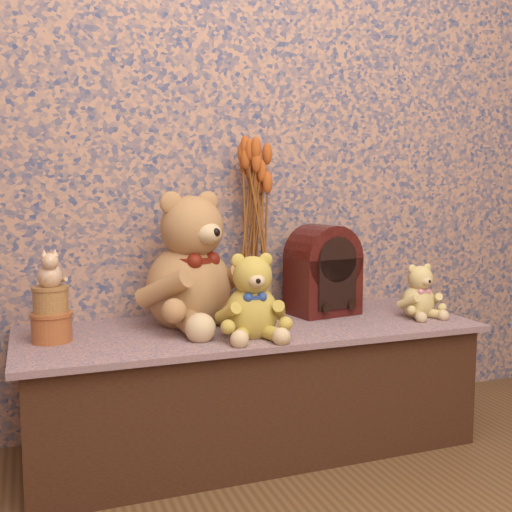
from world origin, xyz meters
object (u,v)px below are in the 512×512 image
Objects in this scene: cathedral_radio at (323,269)px; ceramic_vase at (255,287)px; cat_figurine at (49,267)px; biscuit_tin_lower at (52,328)px; teddy_medium at (252,292)px; teddy_large at (188,254)px; teddy_small at (418,288)px.

ceramic_vase is at bearing 153.43° from cathedral_radio.
cathedral_radio is at bearing 2.67° from cat_figurine.
biscuit_tin_lower is 1.00× the size of cat_figurine.
ceramic_vase is at bearing 74.30° from teddy_medium.
cat_figurine is (-0.58, 0.15, 0.08)m from teddy_medium.
ceramic_vase is (0.27, 0.08, -0.14)m from teddy_large.
teddy_large is at bearing 7.75° from cat_figurine.
cat_figurine is at bearing -167.74° from ceramic_vase.
teddy_large is 1.72× the size of teddy_medium.
teddy_large is 0.29m from teddy_medium.
teddy_large is 0.83m from teddy_small.
biscuit_tin_lower is (-1.24, 0.08, -0.06)m from teddy_small.
biscuit_tin_lower is 0.18m from cat_figurine.
ceramic_vase is 0.74m from cat_figurine.
teddy_medium is at bearing -156.73° from cathedral_radio.
teddy_medium is 1.40× the size of ceramic_vase.
teddy_large is 0.45m from cat_figurine.
teddy_large is 1.47× the size of cathedral_radio.
cathedral_radio is 1.64× the size of ceramic_vase.
teddy_medium is 0.61m from cat_figurine.
biscuit_tin_lower is at bearing 175.66° from cathedral_radio.
cathedral_radio is 0.95m from cat_figurine.
teddy_medium reaches higher than teddy_small.
cat_figurine reaches higher than ceramic_vase.
teddy_small is 1.25m from cat_figurine.
teddy_large is at bearing -164.02° from ceramic_vase.
ceramic_vase is at bearing 10.05° from cat_figurine.
cathedral_radio is 2.76× the size of biscuit_tin_lower.
cat_figurine is at bearing 166.57° from teddy_large.
biscuit_tin_lower is (-0.44, -0.08, -0.20)m from teddy_large.
cathedral_radio is at bearing -23.05° from teddy_large.
biscuit_tin_lower is at bearing 0.00° from cat_figurine.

